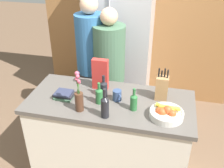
{
  "coord_description": "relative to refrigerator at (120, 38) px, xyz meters",
  "views": [
    {
      "loc": [
        0.48,
        -1.94,
        2.23
      ],
      "look_at": [
        0.0,
        0.09,
        1.03
      ],
      "focal_mm": 42.0,
      "sensor_mm": 36.0,
      "label": 1
    }
  ],
  "objects": [
    {
      "name": "cereal_box",
      "position": [
        0.05,
        -1.14,
        0.05
      ],
      "size": [
        0.15,
        0.06,
        0.31
      ],
      "color": "red",
      "rests_on": "kitchen_island"
    },
    {
      "name": "person_in_blue",
      "position": [
        0.03,
        -0.68,
        -0.13
      ],
      "size": [
        0.35,
        0.35,
        1.58
      ],
      "rotation": [
        0.0,
        0.0,
        -0.19
      ],
      "color": "#383842",
      "rests_on": "ground_plane"
    },
    {
      "name": "refrigerator",
      "position": [
        0.0,
        0.0,
        0.0
      ],
      "size": [
        0.84,
        0.62,
        2.03
      ],
      "color": "#B7B7BC",
      "rests_on": "ground_plane"
    },
    {
      "name": "fruit_bowl",
      "position": [
        0.7,
        -1.47,
        -0.06
      ],
      "size": [
        0.28,
        0.28,
        0.11
      ],
      "color": "silver",
      "rests_on": "kitchen_island"
    },
    {
      "name": "bottle_water",
      "position": [
        0.11,
        -1.39,
        -0.02
      ],
      "size": [
        0.06,
        0.06,
        0.2
      ],
      "color": "#286633",
      "rests_on": "kitchen_island"
    },
    {
      "name": "bottle_oil",
      "position": [
        0.42,
        -1.42,
        -0.02
      ],
      "size": [
        0.06,
        0.06,
        0.21
      ],
      "color": "#286633",
      "rests_on": "kitchen_island"
    },
    {
      "name": "coffee_mug",
      "position": [
        0.26,
        -1.32,
        -0.05
      ],
      "size": [
        0.09,
        0.1,
        0.1
      ],
      "color": "#334770",
      "rests_on": "kitchen_island"
    },
    {
      "name": "bottle_wine",
      "position": [
        0.12,
        -1.27,
        -0.02
      ],
      "size": [
        0.07,
        0.07,
        0.21
      ],
      "color": "black",
      "rests_on": "kitchen_island"
    },
    {
      "name": "book_stack",
      "position": [
        -0.23,
        -1.38,
        -0.08
      ],
      "size": [
        0.19,
        0.15,
        0.06
      ],
      "color": "#3D6047",
      "rests_on": "kitchen_island"
    },
    {
      "name": "knife_block",
      "position": [
        0.64,
        -1.2,
        0.01
      ],
      "size": [
        0.11,
        0.09,
        0.3
      ],
      "color": "#A87A4C",
      "rests_on": "kitchen_island"
    },
    {
      "name": "kitchen_island",
      "position": [
        0.19,
        -1.33,
        -0.56
      ],
      "size": [
        1.52,
        0.7,
        0.91
      ],
      "color": "silver",
      "rests_on": "ground_plane"
    },
    {
      "name": "flower_vase",
      "position": [
        -0.03,
        -1.54,
        0.02
      ],
      "size": [
        0.07,
        0.07,
        0.37
      ],
      "color": "#4C2D1E",
      "rests_on": "kitchen_island"
    },
    {
      "name": "bottle_vinegar",
      "position": [
        0.21,
        -1.58,
        -0.0
      ],
      "size": [
        0.07,
        0.07,
        0.27
      ],
      "color": "black",
      "rests_on": "kitchen_island"
    },
    {
      "name": "back_wall_wood",
      "position": [
        0.19,
        0.36,
        0.28
      ],
      "size": [
        2.72,
        0.12,
        2.6
      ],
      "color": "#9E6B3D",
      "rests_on": "ground_plane"
    },
    {
      "name": "person_at_sink",
      "position": [
        -0.21,
        -0.61,
        -0.07
      ],
      "size": [
        0.34,
        0.34,
        1.68
      ],
      "rotation": [
        0.0,
        0.0,
        -0.37
      ],
      "color": "#383842",
      "rests_on": "ground_plane"
    }
  ]
}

